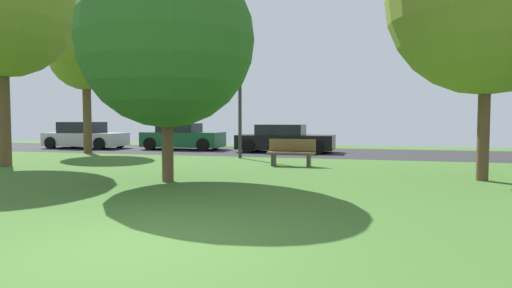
# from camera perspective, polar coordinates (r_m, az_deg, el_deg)

# --- Properties ---
(ground_plane) EXTENTS (44.00, 44.00, 0.00)m
(ground_plane) POSITION_cam_1_polar(r_m,az_deg,el_deg) (5.65, -15.17, -13.07)
(ground_plane) COLOR #3D6628
(road_strip) EXTENTS (44.00, 6.40, 0.01)m
(road_strip) POSITION_cam_1_polar(r_m,az_deg,el_deg) (20.91, 7.60, -1.10)
(road_strip) COLOR #28282B
(road_strip) RESTS_ON ground_plane
(oak_tree_right) EXTENTS (4.41, 4.41, 5.77)m
(oak_tree_right) POSITION_cam_1_polar(r_m,az_deg,el_deg) (11.41, -11.65, 13.20)
(oak_tree_right) COLOR brown
(oak_tree_right) RESTS_ON ground_plane
(maple_tree_near) EXTENTS (3.38, 3.38, 6.31)m
(maple_tree_near) POSITION_cam_1_polar(r_m,az_deg,el_deg) (21.97, -21.37, 10.90)
(maple_tree_near) COLOR brown
(maple_tree_near) RESTS_ON ground_plane
(oak_tree_left) EXTENTS (4.84, 4.84, 7.82)m
(oak_tree_left) POSITION_cam_1_polar(r_m,az_deg,el_deg) (17.33, -30.48, 15.47)
(oak_tree_left) COLOR brown
(oak_tree_left) RESTS_ON ground_plane
(parked_car_silver) EXTENTS (4.29, 2.05, 1.43)m
(parked_car_silver) POSITION_cam_1_polar(r_m,az_deg,el_deg) (25.46, -21.48, 0.94)
(parked_car_silver) COLOR #B7B7BC
(parked_car_silver) RESTS_ON ground_plane
(parked_car_green) EXTENTS (4.17, 1.92, 1.37)m
(parked_car_green) POSITION_cam_1_polar(r_m,az_deg,el_deg) (23.03, -9.61, 0.87)
(parked_car_green) COLOR #195633
(parked_car_green) RESTS_ON ground_plane
(parked_car_black) EXTENTS (4.59, 2.09, 1.33)m
(parked_car_black) POSITION_cam_1_polar(r_m,az_deg,el_deg) (20.90, 3.74, 0.61)
(parked_car_black) COLOR black
(parked_car_black) RESTS_ON ground_plane
(park_bench) EXTENTS (1.60, 0.45, 0.90)m
(park_bench) POSITION_cam_1_polar(r_m,az_deg,el_deg) (14.74, 4.67, -1.09)
(park_bench) COLOR brown
(park_bench) RESTS_ON ground_plane
(street_lamp_post) EXTENTS (0.14, 0.14, 4.50)m
(street_lamp_post) POSITION_cam_1_polar(r_m,az_deg,el_deg) (17.68, -2.11, 5.43)
(street_lamp_post) COLOR #2D2D33
(street_lamp_post) RESTS_ON ground_plane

